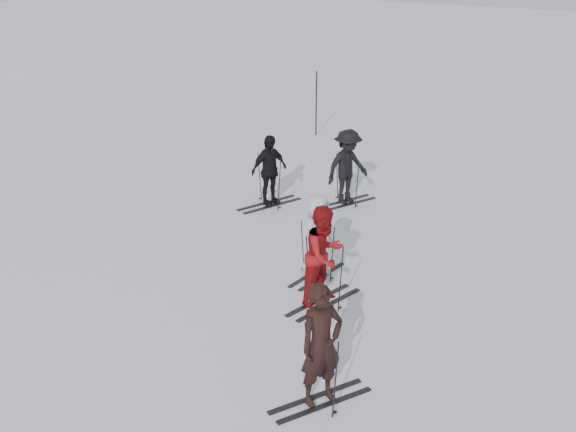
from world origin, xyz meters
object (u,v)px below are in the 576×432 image
object	(u,v)px
skier_red	(324,257)
piste_marker	(316,103)
skier_near_dark	(321,346)
skier_grey	(317,237)
skier_uphill_left	(269,171)
skier_uphill_far	(347,168)

from	to	relation	value
skier_red	piste_marker	xyz separation A→B (m)	(-6.47, 10.34, 0.15)
skier_near_dark	piste_marker	xyz separation A→B (m)	(-8.01, 13.00, 0.15)
skier_grey	piste_marker	bearing A→B (deg)	34.52
skier_near_dark	piste_marker	bearing A→B (deg)	57.44
skier_red	skier_grey	xyz separation A→B (m)	(-0.71, 0.94, -0.11)
skier_uphill_left	skier_near_dark	bearing A→B (deg)	-121.71
skier_red	skier_uphill_far	size ratio (longest dim) A/B	0.99
piste_marker	skier_grey	bearing A→B (deg)	-58.50
skier_uphill_left	piste_marker	size ratio (longest dim) A/B	0.82
skier_red	skier_uphill_far	xyz separation A→B (m)	(-2.28, 4.96, 0.01)
piste_marker	skier_red	bearing A→B (deg)	-57.94
skier_grey	skier_red	bearing A→B (deg)	-139.67
skier_uphill_far	skier_uphill_left	bearing A→B (deg)	147.73
skier_grey	piste_marker	world-z (taller)	piste_marker
skier_near_dark	skier_grey	distance (m)	4.24
skier_red	skier_uphill_left	distance (m)	5.40
skier_uphill_left	piste_marker	distance (m)	7.06
skier_red	skier_uphill_far	distance (m)	5.46
skier_red	skier_uphill_left	world-z (taller)	skier_red
skier_near_dark	skier_uphill_left	world-z (taller)	skier_near_dark
skier_uphill_far	piste_marker	world-z (taller)	piste_marker
skier_near_dark	skier_red	xyz separation A→B (m)	(-1.53, 2.66, 0.01)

